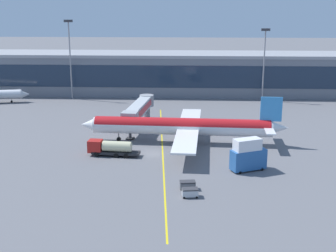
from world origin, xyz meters
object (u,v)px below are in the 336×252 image
fuel_tanker (110,148)px  baggage_cart_0 (190,192)px  baggage_cart_1 (188,185)px  main_airliner (183,126)px  catering_lift (248,155)px

fuel_tanker → baggage_cart_0: bearing=-51.0°
baggage_cart_0 → baggage_cart_1: same height
main_airliner → baggage_cart_1: bearing=-87.4°
catering_lift → baggage_cart_0: (-10.94, -13.04, -2.28)m
fuel_tanker → baggage_cart_0: fuel_tanker is taller
fuel_tanker → baggage_cart_1: size_ratio=3.88×
fuel_tanker → catering_lift: catering_lift is taller
main_airliner → fuel_tanker: size_ratio=4.30×
fuel_tanker → baggage_cart_0: (16.63, -20.51, -0.96)m
catering_lift → fuel_tanker: bearing=164.8°
main_airliner → catering_lift: 21.40m
baggage_cart_0 → baggage_cart_1: bearing=97.6°
baggage_cart_0 → main_airliner: bearing=93.1°
main_airliner → fuel_tanker: (-14.97, -9.81, -2.18)m
main_airliner → fuel_tanker: 18.03m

